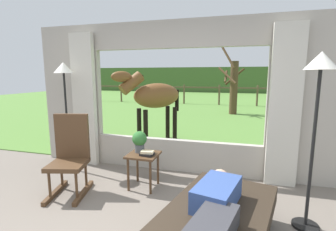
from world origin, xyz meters
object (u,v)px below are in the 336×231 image
floor_lamp_right (319,88)px  floor_lamp_left (64,84)px  rocking_chair (70,155)px  potted_plant (140,140)px  horse (154,96)px  side_table (143,160)px  pasture_tree (233,86)px  reclining_person (215,205)px  book_stack (147,153)px

floor_lamp_right → floor_lamp_left: bearing=168.4°
rocking_chair → potted_plant: 1.00m
rocking_chair → horse: size_ratio=0.65×
floor_lamp_left → floor_lamp_right: size_ratio=0.99×
potted_plant → side_table: bearing=-36.9°
rocking_chair → floor_lamp_right: bearing=-15.0°
horse → pasture_tree: 5.42m
side_table → potted_plant: bearing=143.1°
rocking_chair → floor_lamp_left: floor_lamp_left is taller
floor_lamp_right → pasture_tree: pasture_tree is taller
reclining_person → floor_lamp_left: bearing=164.1°
floor_lamp_left → pasture_tree: (2.62, 7.19, -0.29)m
reclining_person → rocking_chair: (-2.10, 0.76, 0.02)m
floor_lamp_left → horse: floor_lamp_left is taller
floor_lamp_right → horse: (-2.74, 2.80, -0.38)m
reclining_person → pasture_tree: bearing=103.5°
rocking_chair → floor_lamp_right: size_ratio=0.59×
horse → pasture_tree: (1.73, 5.14, 0.07)m
floor_lamp_right → horse: 3.93m
book_stack → horse: bearing=106.7°
rocking_chair → floor_lamp_left: (-0.60, 0.73, 0.97)m
floor_lamp_right → rocking_chair: bearing=179.7°
book_stack → floor_lamp_right: 2.26m
side_table → pasture_tree: size_ratio=0.18×
potted_plant → floor_lamp_right: size_ratio=0.17×
floor_lamp_left → pasture_tree: 7.66m
rocking_chair → floor_lamp_right: floor_lamp_right is taller
floor_lamp_left → floor_lamp_right: bearing=-11.6°
side_table → potted_plant: size_ratio=1.63×
reclining_person → rocking_chair: rocking_chair is taller
rocking_chair → floor_lamp_right: (3.03, -0.02, 0.99)m
rocking_chair → book_stack: (1.03, 0.35, 0.01)m
potted_plant → book_stack: potted_plant is taller
reclining_person → horse: horse is taller
side_table → floor_lamp_left: size_ratio=0.28×
pasture_tree → potted_plant: bearing=-98.8°
potted_plant → horse: size_ratio=0.18×
potted_plant → book_stack: bearing=-35.7°
reclining_person → book_stack: (-1.07, 1.11, 0.03)m
pasture_tree → horse: bearing=-108.6°
potted_plant → book_stack: 0.25m
floor_lamp_left → book_stack: bearing=-13.0°
reclining_person → horse: (-1.80, 3.55, 0.63)m
floor_lamp_left → horse: size_ratio=1.08×
book_stack → pasture_tree: (0.99, 7.57, 0.67)m
pasture_tree → side_table: bearing=-98.2°
potted_plant → floor_lamp_left: (-1.46, 0.26, 0.81)m
floor_lamp_left → rocking_chair: bearing=-50.7°
side_table → potted_plant: 0.29m
pasture_tree → floor_lamp_right: bearing=-82.8°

